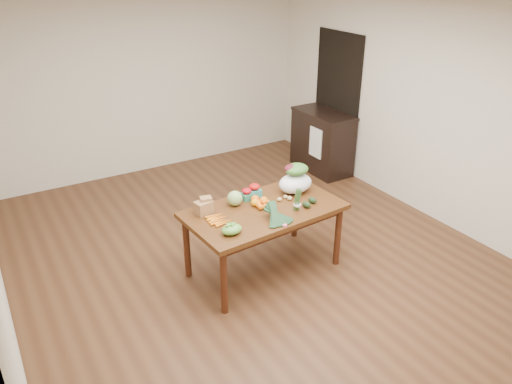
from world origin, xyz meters
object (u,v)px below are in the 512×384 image
kale_bunch (279,215)px  asparagus_bundle (297,199)px  cabbage (235,198)px  dining_table (264,240)px  cabinet (322,141)px  salad_bag (295,180)px  paper_bag (204,206)px  mandarin_cluster (264,203)px

kale_bunch → asparagus_bundle: size_ratio=1.60×
cabbage → kale_bunch: (0.19, -0.54, 0.00)m
dining_table → cabinet: (2.24, 1.89, 0.10)m
asparagus_bundle → salad_bag: (0.23, 0.36, 0.02)m
paper_bag → dining_table: bearing=-21.2°
cabbage → kale_bunch: bearing=-70.3°
mandarin_cluster → asparagus_bundle: size_ratio=0.72×
mandarin_cluster → asparagus_bundle: asparagus_bundle is taller
dining_table → salad_bag: size_ratio=4.20×
cabinet → salad_bag: bearing=-135.0°
dining_table → kale_bunch: kale_bunch is taller
kale_bunch → mandarin_cluster: bearing=78.0°
asparagus_bundle → cabbage: bearing=134.9°
dining_table → cabinet: bearing=36.1°
cabinet → paper_bag: 3.29m
paper_bag → cabbage: 0.36m
cabinet → paper_bag: size_ratio=4.46×
cabinet → asparagus_bundle: 2.90m
cabbage → asparagus_bundle: (0.49, -0.43, 0.05)m
paper_bag → cabinet: bearing=30.7°
cabbage → cabinet: bearing=34.2°
cabinet → asparagus_bundle: (-1.97, -2.10, 0.40)m
paper_bag → salad_bag: size_ratio=0.59×
cabinet → dining_table: bearing=-139.8°
cabbage → asparagus_bundle: 0.65m
cabbage → kale_bunch: same height
asparagus_bundle → cabinet: bearing=42.7°
dining_table → mandarin_cluster: 0.43m
kale_bunch → asparagus_bundle: bearing=15.9°
paper_bag → mandarin_cluster: size_ratio=1.27×
cabinet → salad_bag: 2.49m
salad_bag → dining_table: bearing=-162.5°
cabbage → paper_bag: bearing=179.5°
cabbage → kale_bunch: 0.57m
dining_table → kale_bunch: bearing=-99.4°
dining_table → asparagus_bundle: asparagus_bundle is taller
cabbage → asparagus_bundle: size_ratio=0.64×
salad_bag → cabinet: bearing=45.0°
dining_table → asparagus_bundle: (0.27, -0.21, 0.50)m
paper_bag → cabbage: paper_bag is taller
cabbage → mandarin_cluster: 0.31m
cabinet → salad_bag: (-1.74, -1.74, 0.43)m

